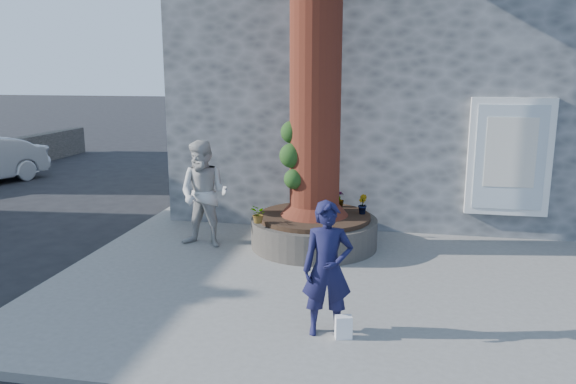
# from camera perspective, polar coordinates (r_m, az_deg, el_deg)

# --- Properties ---
(ground) EXTENTS (120.00, 120.00, 0.00)m
(ground) POSITION_cam_1_polar(r_m,az_deg,el_deg) (8.75, -4.58, -9.85)
(ground) COLOR black
(ground) RESTS_ON ground
(pavement) EXTENTS (9.00, 8.00, 0.12)m
(pavement) POSITION_cam_1_polar(r_m,az_deg,el_deg) (9.40, 6.01, -7.89)
(pavement) COLOR slate
(pavement) RESTS_ON ground
(yellow_line) EXTENTS (0.10, 30.00, 0.01)m
(yellow_line) POSITION_cam_1_polar(r_m,az_deg,el_deg) (10.77, -19.05, -6.19)
(yellow_line) COLOR yellow
(yellow_line) RESTS_ON ground
(stone_shop) EXTENTS (10.30, 8.30, 6.30)m
(stone_shop) POSITION_cam_1_polar(r_m,az_deg,el_deg) (15.00, 12.32, 11.52)
(stone_shop) COLOR #4C4E51
(stone_shop) RESTS_ON ground
(planter) EXTENTS (2.30, 2.30, 0.60)m
(planter) POSITION_cam_1_polar(r_m,az_deg,el_deg) (10.31, 2.66, -3.94)
(planter) COLOR black
(planter) RESTS_ON pavement
(man) EXTENTS (0.66, 0.49, 1.66)m
(man) POSITION_cam_1_polar(r_m,az_deg,el_deg) (6.82, 4.03, -7.81)
(man) COLOR #141437
(man) RESTS_ON pavement
(woman) EXTENTS (1.02, 0.84, 1.95)m
(woman) POSITION_cam_1_polar(r_m,az_deg,el_deg) (10.26, -8.52, -0.21)
(woman) COLOR #B6B3AE
(woman) RESTS_ON pavement
(shopping_bag) EXTENTS (0.22, 0.17, 0.28)m
(shopping_bag) POSITION_cam_1_polar(r_m,az_deg,el_deg) (6.99, 5.66, -13.50)
(shopping_bag) COLOR white
(shopping_bag) RESTS_ON pavement
(plant_a) EXTENTS (0.22, 0.20, 0.34)m
(plant_a) POSITION_cam_1_polar(r_m,az_deg,el_deg) (11.05, 1.84, -0.26)
(plant_a) COLOR gray
(plant_a) RESTS_ON planter
(plant_b) EXTENTS (0.25, 0.25, 0.36)m
(plant_b) POSITION_cam_1_polar(r_m,az_deg,el_deg) (10.31, 7.54, -1.24)
(plant_b) COLOR gray
(plant_b) RESTS_ON planter
(plant_c) EXTENTS (0.18, 0.18, 0.31)m
(plant_c) POSITION_cam_1_polar(r_m,az_deg,el_deg) (10.79, 5.24, -0.69)
(plant_c) COLOR gray
(plant_c) RESTS_ON planter
(plant_d) EXTENTS (0.38, 0.38, 0.32)m
(plant_d) POSITION_cam_1_polar(r_m,az_deg,el_deg) (9.62, -3.00, -2.25)
(plant_d) COLOR gray
(plant_d) RESTS_ON planter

